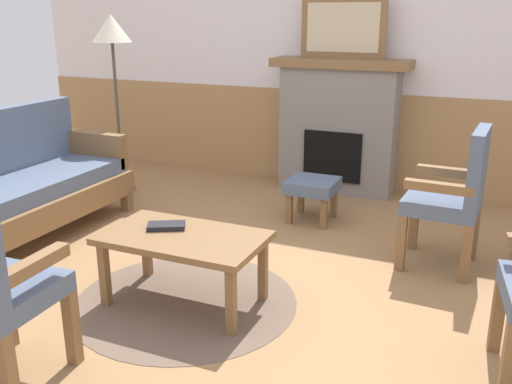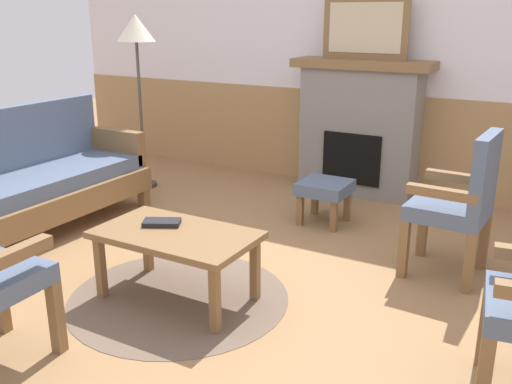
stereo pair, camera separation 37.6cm
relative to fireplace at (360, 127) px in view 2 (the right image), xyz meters
The scene contains 11 objects.
ground_plane 2.44m from the fireplace, 90.00° to the right, with size 14.00×14.00×0.00m, color #997047.
wall_back 0.70m from the fireplace, 90.00° to the left, with size 7.20×0.14×2.70m.
fireplace is the anchor object (origin of this frame).
framed_picture 0.91m from the fireplace, 90.00° to the left, with size 0.80×0.04×0.56m.
couch 2.91m from the fireplace, 130.61° to the right, with size 0.70×1.80×0.98m.
coffee_table 2.64m from the fireplace, 94.36° to the right, with size 0.96×0.56×0.44m.
round_rug 2.70m from the fireplace, 94.36° to the right, with size 1.36×1.36×0.01m, color brown.
book_on_table 2.60m from the fireplace, 97.65° to the right, with size 0.22×0.12×0.03m, color black.
footstool 1.01m from the fireplace, 86.60° to the right, with size 0.40×0.40×0.36m.
armchair_near_fireplace 1.88m from the fireplace, 49.97° to the right, with size 0.50×0.50×0.98m.
floor_lamp_by_couch 2.28m from the fireplace, 156.21° to the right, with size 0.36×0.36×1.68m.
Camera 2 is at (1.78, -2.77, 1.68)m, focal length 39.76 mm.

